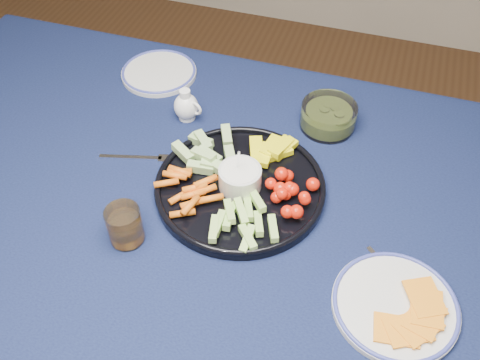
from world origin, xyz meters
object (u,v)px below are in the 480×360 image
(dining_table, at_px, (208,238))
(pickle_bowl, at_px, (328,117))
(crudite_platter, at_px, (239,184))
(creamer_pitcher, at_px, (186,106))
(side_plate_extra, at_px, (159,72))
(juice_tumbler, at_px, (125,227))
(cheese_plate, at_px, (396,305))

(dining_table, bearing_deg, pickle_bowl, 61.66)
(crudite_platter, relative_size, pickle_bowl, 2.76)
(crudite_platter, relative_size, creamer_pitcher, 4.41)
(dining_table, relative_size, creamer_pitcher, 20.81)
(side_plate_extra, bearing_deg, crudite_platter, -44.73)
(pickle_bowl, bearing_deg, crudite_platter, -117.62)
(side_plate_extra, bearing_deg, creamer_pitcher, -45.62)
(dining_table, relative_size, juice_tumbler, 21.05)
(crudite_platter, relative_size, juice_tumbler, 4.47)
(cheese_plate, bearing_deg, crudite_platter, 152.49)
(crudite_platter, relative_size, cheese_plate, 1.61)
(creamer_pitcher, distance_m, pickle_bowl, 0.33)
(dining_table, distance_m, cheese_plate, 0.41)
(crudite_platter, xyz_separation_m, side_plate_extra, (-0.32, 0.32, -0.01))
(crudite_platter, height_order, creamer_pitcher, crudite_platter)
(juice_tumbler, bearing_deg, pickle_bowl, 55.69)
(creamer_pitcher, bearing_deg, side_plate_extra, 134.38)
(dining_table, distance_m, juice_tumbler, 0.20)
(pickle_bowl, relative_size, cheese_plate, 0.58)
(dining_table, distance_m, pickle_bowl, 0.39)
(crudite_platter, distance_m, creamer_pitcher, 0.26)
(juice_tumbler, bearing_deg, cheese_plate, 0.65)
(creamer_pitcher, height_order, cheese_plate, creamer_pitcher)
(pickle_bowl, bearing_deg, creamer_pitcher, -167.24)
(creamer_pitcher, bearing_deg, cheese_plate, -34.21)
(dining_table, distance_m, creamer_pitcher, 0.32)
(crudite_platter, relative_size, side_plate_extra, 1.83)
(juice_tumbler, bearing_deg, creamer_pitcher, 93.51)
(dining_table, bearing_deg, juice_tumbler, -138.48)
(cheese_plate, bearing_deg, dining_table, 165.44)
(crudite_platter, bearing_deg, dining_table, -120.67)
(cheese_plate, bearing_deg, side_plate_extra, 143.19)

